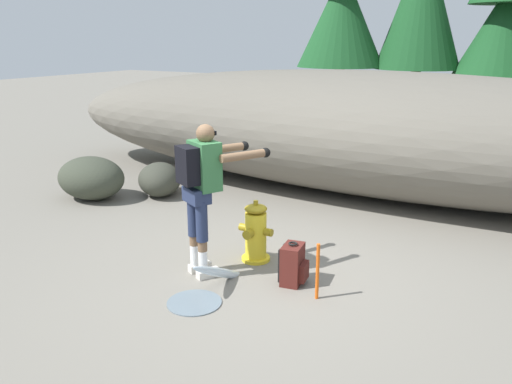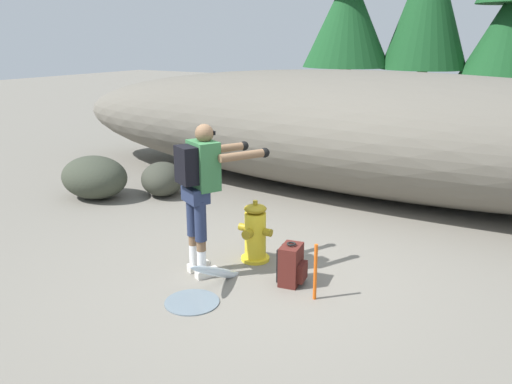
% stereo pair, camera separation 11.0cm
% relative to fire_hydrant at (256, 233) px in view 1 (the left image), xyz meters
% --- Properties ---
extents(ground_plane, '(56.00, 56.00, 0.04)m').
position_rel_fire_hydrant_xyz_m(ground_plane, '(0.20, -0.31, -0.36)').
color(ground_plane, slate).
extents(dirt_embankment, '(13.01, 3.20, 2.05)m').
position_rel_fire_hydrant_xyz_m(dirt_embankment, '(0.20, 3.53, 0.68)').
color(dirt_embankment, '#666056').
rests_on(dirt_embankment, ground_plane).
extents(fire_hydrant, '(0.43, 0.39, 0.75)m').
position_rel_fire_hydrant_xyz_m(fire_hydrant, '(0.00, 0.00, 0.00)').
color(fire_hydrant, yellow).
rests_on(fire_hydrant, ground_plane).
extents(hydrant_water_jet, '(0.55, 1.36, 0.63)m').
position_rel_fire_hydrant_xyz_m(hydrant_water_jet, '(-0.00, -0.83, -0.25)').
color(hydrant_water_jet, silver).
rests_on(hydrant_water_jet, ground_plane).
extents(utility_worker, '(0.79, 1.04, 1.70)m').
position_rel_fire_hydrant_xyz_m(utility_worker, '(-0.30, -0.60, 0.75)').
color(utility_worker, beige).
rests_on(utility_worker, ground_plane).
extents(spare_backpack, '(0.32, 0.33, 0.47)m').
position_rel_fire_hydrant_xyz_m(spare_backpack, '(0.66, -0.33, -0.13)').
color(spare_backpack, '#511E19').
rests_on(spare_backpack, ground_plane).
extents(boulder_large, '(1.19, 0.94, 0.70)m').
position_rel_fire_hydrant_xyz_m(boulder_large, '(-3.60, 0.81, 0.01)').
color(boulder_large, '#393E31').
rests_on(boulder_large, ground_plane).
extents(boulder_mid, '(1.10, 1.12, 0.56)m').
position_rel_fire_hydrant_xyz_m(boulder_mid, '(-2.74, 1.51, -0.06)').
color(boulder_mid, '#383A30').
rests_on(boulder_mid, ground_plane).
extents(pine_tree_center, '(2.82, 2.82, 5.66)m').
position_rel_fire_hydrant_xyz_m(pine_tree_center, '(1.41, 9.95, 2.64)').
color(pine_tree_center, '#47331E').
rests_on(pine_tree_center, ground_plane).
extents(survey_stake, '(0.04, 0.04, 0.60)m').
position_rel_fire_hydrant_xyz_m(survey_stake, '(1.03, -0.52, -0.04)').
color(survey_stake, '#E55914').
rests_on(survey_stake, ground_plane).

